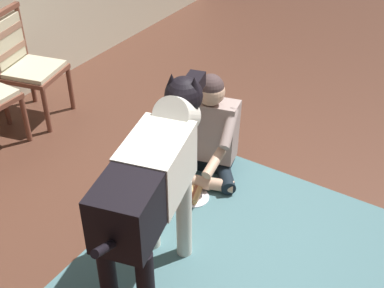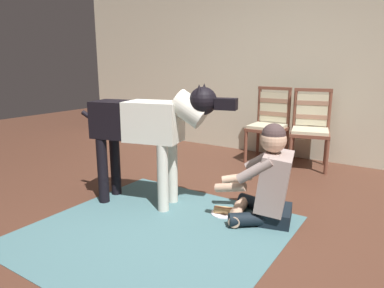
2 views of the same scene
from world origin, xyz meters
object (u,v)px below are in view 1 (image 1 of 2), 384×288
object	(u,v)px
dining_chair_right_of_pair	(23,61)
hot_dog_on_plate	(194,195)
large_dog	(154,177)
person_sitting_on_floor	(209,134)

from	to	relation	value
dining_chair_right_of_pair	hot_dog_on_plate	size ratio (longest dim) A/B	4.29
hot_dog_on_plate	large_dog	bearing A→B (deg)	-165.96
person_sitting_on_floor	hot_dog_on_plate	world-z (taller)	person_sitting_on_floor
dining_chair_right_of_pair	person_sitting_on_floor	distance (m)	1.81
dining_chair_right_of_pair	large_dog	distance (m)	2.25
dining_chair_right_of_pair	person_sitting_on_floor	size ratio (longest dim) A/B	1.18
dining_chair_right_of_pair	large_dog	bearing A→B (deg)	-113.59
large_dog	hot_dog_on_plate	bearing A→B (deg)	14.04
dining_chair_right_of_pair	large_dog	xyz separation A→B (m)	(-0.90, -2.06, 0.20)
person_sitting_on_floor	large_dog	xyz separation A→B (m)	(-1.04, -0.26, 0.40)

